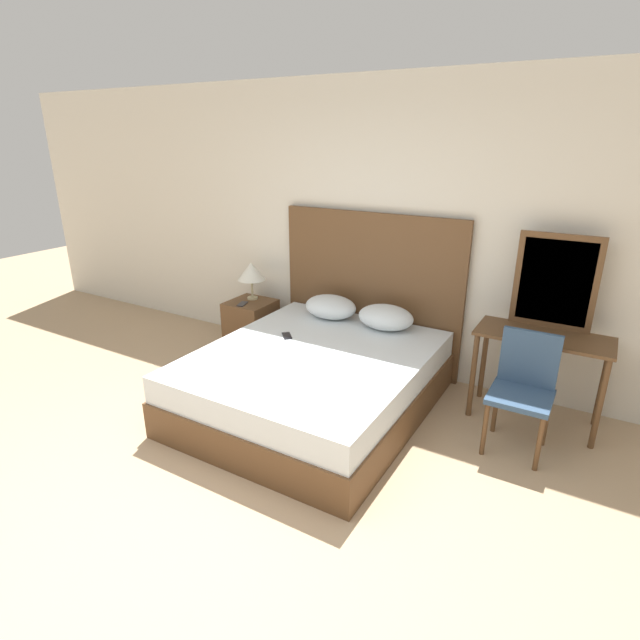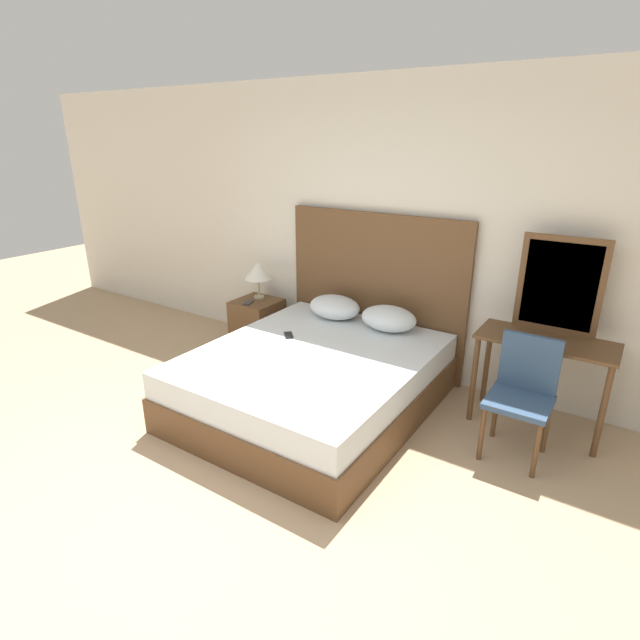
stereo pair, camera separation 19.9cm
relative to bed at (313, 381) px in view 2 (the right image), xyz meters
name	(u,v)px [view 2 (the right image)]	position (x,y,z in m)	size (l,w,h in m)	color
ground_plane	(169,537)	(0.12, -1.67, -0.26)	(16.00, 16.00, 0.00)	tan
wall_back	(393,231)	(0.12, 1.14, 1.09)	(10.00, 0.06, 2.70)	silver
bed	(313,381)	(0.00, 0.00, 0.00)	(1.75, 2.08, 0.52)	brown
headboard	(375,292)	(0.00, 1.06, 0.50)	(1.84, 0.05, 1.52)	brown
pillow_left	(335,307)	(-0.29, 0.79, 0.37)	(0.52, 0.39, 0.22)	silver
pillow_right	(389,318)	(0.29, 0.79, 0.37)	(0.52, 0.39, 0.22)	silver
phone_on_bed	(289,335)	(-0.38, 0.18, 0.27)	(0.15, 0.16, 0.01)	black
nightstand	(258,324)	(-1.23, 0.73, 0.01)	(0.45, 0.45, 0.54)	brown
table_lamp	(258,271)	(-1.26, 0.82, 0.58)	(0.29, 0.29, 0.40)	tan
phone_on_nightstand	(248,303)	(-1.24, 0.62, 0.29)	(0.11, 0.16, 0.01)	#232328
vanity_desk	(544,356)	(1.62, 0.74, 0.35)	(0.99, 0.45, 0.75)	brown
vanity_mirror	(560,285)	(1.62, 0.94, 0.87)	(0.60, 0.03, 0.75)	brown
chair	(523,389)	(1.58, 0.32, 0.25)	(0.42, 0.41, 0.88)	#334C6B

